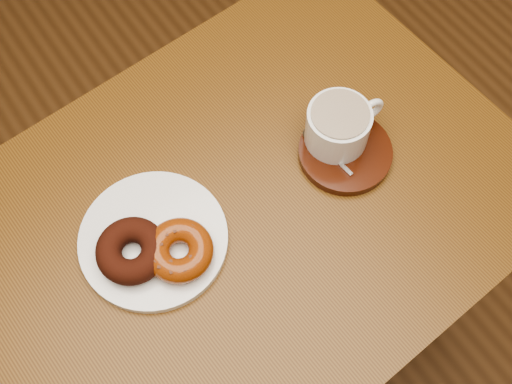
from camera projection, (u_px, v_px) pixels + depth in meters
cafe_table at (247, 237)px, 1.11m from camera, size 0.92×0.72×0.83m
donut_plate at (154, 239)px, 0.96m from camera, size 0.28×0.28×0.01m
donut_cinnamon at (131, 251)px, 0.92m from camera, size 0.11×0.11×0.04m
donut_caramel at (179, 250)px, 0.93m from camera, size 0.12×0.12×0.04m
saucer at (345, 152)px, 1.03m from camera, size 0.18×0.18×0.02m
coffee_cup at (339, 125)px, 1.00m from camera, size 0.13×0.10×0.07m
teaspoon at (316, 140)px, 1.02m from camera, size 0.02×0.11×0.01m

